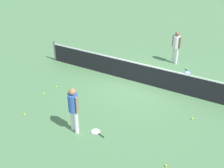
% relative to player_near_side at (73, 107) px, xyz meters
% --- Properties ---
extents(ground_plane, '(40.00, 40.00, 0.00)m').
position_rel_player_near_side_xyz_m(ground_plane, '(0.42, 4.34, -1.01)').
color(ground_plane, '#4C7A4C').
extents(court_net, '(10.09, 0.09, 1.07)m').
position_rel_player_near_side_xyz_m(court_net, '(0.42, 4.34, -0.51)').
color(court_net, '#4C4C51').
rests_on(court_net, ground_plane).
extents(player_near_side, '(0.52, 0.43, 1.70)m').
position_rel_player_near_side_xyz_m(player_near_side, '(0.00, 0.00, 0.00)').
color(player_near_side, white).
rests_on(player_near_side, ground_plane).
extents(player_far_side, '(0.52, 0.44, 1.70)m').
position_rel_player_near_side_xyz_m(player_far_side, '(1.03, 7.25, 0.00)').
color(player_far_side, white).
rests_on(player_far_side, ground_plane).
extents(tennis_racket_near_player, '(0.61, 0.39, 0.03)m').
position_rel_player_near_side_xyz_m(tennis_racket_near_player, '(0.66, 0.32, -1.00)').
color(tennis_racket_near_player, white).
rests_on(tennis_racket_near_player, ground_plane).
extents(tennis_racket_far_player, '(0.46, 0.58, 0.03)m').
position_rel_player_near_side_xyz_m(tennis_racket_far_player, '(1.99, 6.49, -1.00)').
color(tennis_racket_far_player, blue).
rests_on(tennis_racket_far_player, ground_plane).
extents(tennis_ball_near_player, '(0.07, 0.07, 0.07)m').
position_rel_player_near_side_xyz_m(tennis_ball_near_player, '(3.31, 2.74, -0.98)').
color(tennis_ball_near_player, '#C6E033').
rests_on(tennis_ball_near_player, ground_plane).
extents(tennis_ball_by_net, '(0.07, 0.07, 0.07)m').
position_rel_player_near_side_xyz_m(tennis_ball_by_net, '(-2.66, 1.31, -0.98)').
color(tennis_ball_by_net, '#C6E033').
rests_on(tennis_ball_by_net, ground_plane).
extents(tennis_ball_midcourt, '(0.07, 0.07, 0.07)m').
position_rel_player_near_side_xyz_m(tennis_ball_midcourt, '(-0.48, 0.20, -0.98)').
color(tennis_ball_midcourt, '#C6E033').
rests_on(tennis_ball_midcourt, ground_plane).
extents(tennis_ball_baseline, '(0.07, 0.07, 0.07)m').
position_rel_player_near_side_xyz_m(tennis_ball_baseline, '(-2.26, -0.19, -0.98)').
color(tennis_ball_baseline, '#C6E033').
rests_on(tennis_ball_baseline, ground_plane).
extents(tennis_ball_stray_left, '(0.07, 0.07, 0.07)m').
position_rel_player_near_side_xyz_m(tennis_ball_stray_left, '(3.32, 0.02, -0.98)').
color(tennis_ball_stray_left, '#C6E033').
rests_on(tennis_ball_stray_left, ground_plane).
extents(tennis_ball_stray_right, '(0.07, 0.07, 0.07)m').
position_rel_player_near_side_xyz_m(tennis_ball_stray_right, '(-2.61, 2.07, -0.98)').
color(tennis_ball_stray_right, '#C6E033').
rests_on(tennis_ball_stray_right, ground_plane).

